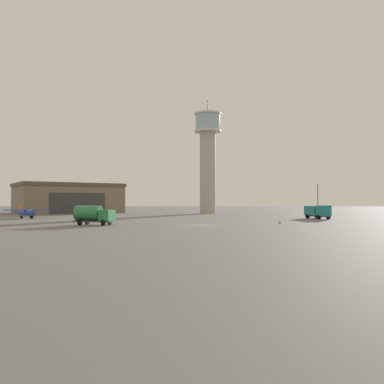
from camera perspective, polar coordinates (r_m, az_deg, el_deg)
ground_plane at (r=60.69m, az=0.89°, el=-4.89°), size 400.00×400.00×0.00m
control_tower at (r=117.10m, az=2.33°, el=5.56°), size 8.03×8.03×34.13m
hangar at (r=127.90m, az=-17.75°, el=-0.87°), size 37.35×35.15×9.09m
airplane_blue at (r=91.00m, az=-23.06°, el=-2.73°), size 7.71×8.29×2.89m
truck_fuel_tanker_green at (r=62.82m, az=-14.27°, el=-3.21°), size 6.49×4.21×3.04m
truck_box_teal at (r=85.85m, az=17.87°, el=-2.69°), size 4.18×7.12×2.84m
car_black at (r=78.96m, az=-14.64°, el=-3.47°), size 2.52×4.40×1.37m
light_post_west at (r=106.21m, az=17.94°, el=-0.58°), size 0.44×0.44×8.32m
traffic_cone_near_left at (r=66.89m, az=12.76°, el=-4.25°), size 0.36×0.36×0.64m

